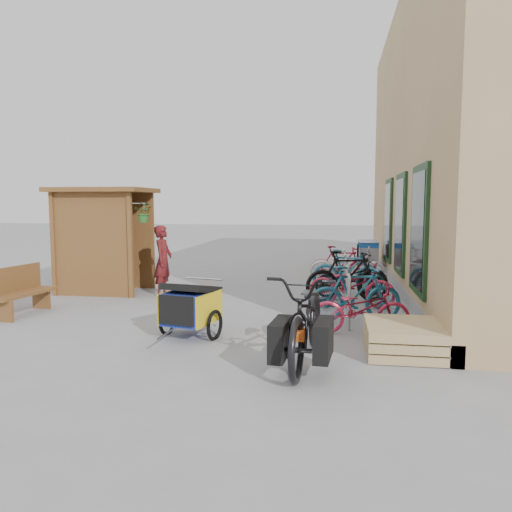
# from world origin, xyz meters

# --- Properties ---
(ground) EXTENTS (80.00, 80.00, 0.00)m
(ground) POSITION_xyz_m (0.00, 0.00, 0.00)
(ground) COLOR gray
(kiosk) EXTENTS (2.49, 1.65, 2.40)m
(kiosk) POSITION_xyz_m (-3.28, 2.47, 1.55)
(kiosk) COLOR brown
(kiosk) RESTS_ON ground
(bike_rack) EXTENTS (0.05, 5.35, 0.86)m
(bike_rack) POSITION_xyz_m (2.30, 2.40, 0.52)
(bike_rack) COLOR #A5A8AD
(bike_rack) RESTS_ON ground
(pallet_stack) EXTENTS (1.00, 1.20, 0.40)m
(pallet_stack) POSITION_xyz_m (3.00, -1.40, 0.21)
(pallet_stack) COLOR tan
(pallet_stack) RESTS_ON ground
(bench) EXTENTS (0.59, 1.45, 0.90)m
(bench) POSITION_xyz_m (-3.67, -0.04, 0.46)
(bench) COLOR brown
(bench) RESTS_ON ground
(shopping_carts) EXTENTS (0.55, 1.87, 0.99)m
(shopping_carts) POSITION_xyz_m (3.00, 6.63, 0.58)
(shopping_carts) COLOR silver
(shopping_carts) RESTS_ON ground
(child_trailer) EXTENTS (0.97, 1.54, 0.88)m
(child_trailer) POSITION_xyz_m (-0.12, -1.03, 0.49)
(child_trailer) COLOR navy
(child_trailer) RESTS_ON ground
(cargo_bike) EXTENTS (1.00, 2.34, 1.20)m
(cargo_bike) POSITION_xyz_m (1.73, -2.06, 0.59)
(cargo_bike) COLOR black
(cargo_bike) RESTS_ON ground
(person_kiosk) EXTENTS (0.39, 0.58, 1.57)m
(person_kiosk) POSITION_xyz_m (-1.71, 2.24, 0.78)
(person_kiosk) COLOR maroon
(person_kiosk) RESTS_ON ground
(bike_0) EXTENTS (1.59, 0.69, 0.81)m
(bike_0) POSITION_xyz_m (2.47, -0.45, 0.40)
(bike_0) COLOR maroon
(bike_0) RESTS_ON ground
(bike_1) EXTENTS (1.70, 0.84, 0.98)m
(bike_1) POSITION_xyz_m (2.41, 0.34, 0.49)
(bike_1) COLOR #1C5771
(bike_1) RESTS_ON ground
(bike_2) EXTENTS (1.77, 0.87, 0.89)m
(bike_2) POSITION_xyz_m (2.40, 1.60, 0.44)
(bike_2) COLOR maroon
(bike_2) RESTS_ON ground
(bike_3) EXTENTS (1.87, 1.06, 1.08)m
(bike_3) POSITION_xyz_m (2.33, 2.09, 0.54)
(bike_3) COLOR black
(bike_3) RESTS_ON ground
(bike_4) EXTENTS (1.62, 0.95, 0.80)m
(bike_4) POSITION_xyz_m (2.37, 2.74, 0.40)
(bike_4) COLOR black
(bike_4) RESTS_ON ground
(bike_5) EXTENTS (1.71, 0.82, 0.99)m
(bike_5) POSITION_xyz_m (2.36, 3.29, 0.49)
(bike_5) COLOR #1C5771
(bike_5) RESTS_ON ground
(bike_6) EXTENTS (1.95, 0.82, 1.00)m
(bike_6) POSITION_xyz_m (2.38, 4.10, 0.50)
(bike_6) COLOR #B9BABE
(bike_6) RESTS_ON ground
(bike_7) EXTENTS (1.68, 0.72, 0.98)m
(bike_7) POSITION_xyz_m (2.21, 4.53, 0.49)
(bike_7) COLOR maroon
(bike_7) RESTS_ON ground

